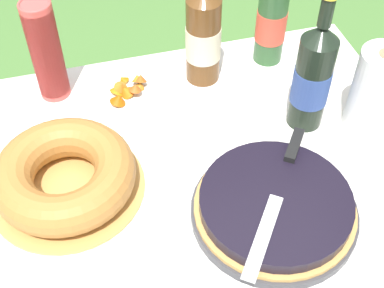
{
  "coord_description": "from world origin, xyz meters",
  "views": [
    {
      "loc": [
        -0.02,
        -0.59,
        1.62
      ],
      "look_at": [
        0.18,
        0.14,
        0.8
      ],
      "focal_mm": 50.0,
      "sensor_mm": 36.0,
      "label": 1
    }
  ],
  "objects_px": {
    "bundt_cake": "(65,175)",
    "juice_bottle_red": "(312,77)",
    "cup_stack": "(46,51)",
    "berry_tart": "(275,207)",
    "snack_plate_left": "(127,91)",
    "cider_bottle_green": "(272,17)",
    "paper_towel_roll": "(376,91)",
    "cider_bottle_amber": "(203,35)",
    "serving_knife": "(281,185)"
  },
  "relations": [
    {
      "from": "bundt_cake",
      "to": "juice_bottle_red",
      "type": "distance_m",
      "value": 0.56
    },
    {
      "from": "bundt_cake",
      "to": "cup_stack",
      "type": "relative_size",
      "value": 1.26
    },
    {
      "from": "cup_stack",
      "to": "bundt_cake",
      "type": "bearing_deg",
      "value": -90.88
    },
    {
      "from": "berry_tart",
      "to": "snack_plate_left",
      "type": "xyz_separation_m",
      "value": [
        -0.22,
        0.43,
        -0.02
      ]
    },
    {
      "from": "bundt_cake",
      "to": "cup_stack",
      "type": "xyz_separation_m",
      "value": [
        0.0,
        0.31,
        0.08
      ]
    },
    {
      "from": "cider_bottle_green",
      "to": "paper_towel_roll",
      "type": "relative_size",
      "value": 1.62
    },
    {
      "from": "cup_stack",
      "to": "cider_bottle_amber",
      "type": "xyz_separation_m",
      "value": [
        0.36,
        -0.04,
        0.0
      ]
    },
    {
      "from": "cider_bottle_green",
      "to": "snack_plate_left",
      "type": "height_order",
      "value": "cider_bottle_green"
    },
    {
      "from": "snack_plate_left",
      "to": "cider_bottle_amber",
      "type": "bearing_deg",
      "value": 5.49
    },
    {
      "from": "serving_knife",
      "to": "snack_plate_left",
      "type": "height_order",
      "value": "serving_knife"
    },
    {
      "from": "serving_knife",
      "to": "cup_stack",
      "type": "distance_m",
      "value": 0.61
    },
    {
      "from": "juice_bottle_red",
      "to": "paper_towel_roll",
      "type": "distance_m",
      "value": 0.15
    },
    {
      "from": "berry_tart",
      "to": "cider_bottle_amber",
      "type": "height_order",
      "value": "cider_bottle_amber"
    },
    {
      "from": "cider_bottle_amber",
      "to": "juice_bottle_red",
      "type": "xyz_separation_m",
      "value": [
        0.18,
        -0.21,
        0.0
      ]
    },
    {
      "from": "serving_knife",
      "to": "snack_plate_left",
      "type": "distance_m",
      "value": 0.47
    },
    {
      "from": "cup_stack",
      "to": "juice_bottle_red",
      "type": "bearing_deg",
      "value": -24.52
    },
    {
      "from": "bundt_cake",
      "to": "cider_bottle_amber",
      "type": "xyz_separation_m",
      "value": [
        0.37,
        0.27,
        0.08
      ]
    },
    {
      "from": "cider_bottle_green",
      "to": "paper_towel_roll",
      "type": "distance_m",
      "value": 0.32
    },
    {
      "from": "berry_tart",
      "to": "cider_bottle_green",
      "type": "height_order",
      "value": "cider_bottle_green"
    },
    {
      "from": "serving_knife",
      "to": "snack_plate_left",
      "type": "bearing_deg",
      "value": -113.9
    },
    {
      "from": "berry_tart",
      "to": "cider_bottle_green",
      "type": "distance_m",
      "value": 0.51
    },
    {
      "from": "serving_knife",
      "to": "cup_stack",
      "type": "relative_size",
      "value": 1.25
    },
    {
      "from": "berry_tart",
      "to": "cup_stack",
      "type": "bearing_deg",
      "value": 128.31
    },
    {
      "from": "cider_bottle_green",
      "to": "cider_bottle_amber",
      "type": "bearing_deg",
      "value": -171.38
    },
    {
      "from": "snack_plate_left",
      "to": "serving_knife",
      "type": "bearing_deg",
      "value": -60.2
    },
    {
      "from": "cup_stack",
      "to": "cider_bottle_green",
      "type": "distance_m",
      "value": 0.55
    },
    {
      "from": "serving_knife",
      "to": "cider_bottle_green",
      "type": "height_order",
      "value": "cider_bottle_green"
    },
    {
      "from": "cider_bottle_green",
      "to": "juice_bottle_red",
      "type": "distance_m",
      "value": 0.24
    },
    {
      "from": "cup_stack",
      "to": "juice_bottle_red",
      "type": "height_order",
      "value": "juice_bottle_red"
    },
    {
      "from": "cider_bottle_green",
      "to": "snack_plate_left",
      "type": "xyz_separation_m",
      "value": [
        -0.38,
        -0.05,
        -0.11
      ]
    },
    {
      "from": "berry_tart",
      "to": "cider_bottle_amber",
      "type": "relative_size",
      "value": 0.98
    },
    {
      "from": "cider_bottle_amber",
      "to": "cider_bottle_green",
      "type": "bearing_deg",
      "value": 8.62
    },
    {
      "from": "bundt_cake",
      "to": "cider_bottle_amber",
      "type": "relative_size",
      "value": 0.95
    },
    {
      "from": "berry_tart",
      "to": "cup_stack",
      "type": "height_order",
      "value": "cup_stack"
    },
    {
      "from": "snack_plate_left",
      "to": "cider_bottle_green",
      "type": "bearing_deg",
      "value": 7.01
    },
    {
      "from": "cider_bottle_green",
      "to": "serving_knife",
      "type": "bearing_deg",
      "value": -108.25
    },
    {
      "from": "berry_tart",
      "to": "cider_bottle_green",
      "type": "bearing_deg",
      "value": 70.72
    },
    {
      "from": "juice_bottle_red",
      "to": "cider_bottle_amber",
      "type": "bearing_deg",
      "value": 130.55
    },
    {
      "from": "cider_bottle_green",
      "to": "juice_bottle_red",
      "type": "bearing_deg",
      "value": -90.24
    },
    {
      "from": "bundt_cake",
      "to": "cider_bottle_amber",
      "type": "distance_m",
      "value": 0.47
    },
    {
      "from": "berry_tart",
      "to": "bundt_cake",
      "type": "height_order",
      "value": "bundt_cake"
    },
    {
      "from": "cider_bottle_green",
      "to": "paper_towel_roll",
      "type": "height_order",
      "value": "cider_bottle_green"
    },
    {
      "from": "juice_bottle_red",
      "to": "paper_towel_roll",
      "type": "xyz_separation_m",
      "value": [
        0.13,
        -0.05,
        -0.03
      ]
    },
    {
      "from": "berry_tart",
      "to": "paper_towel_roll",
      "type": "xyz_separation_m",
      "value": [
        0.3,
        0.18,
        0.07
      ]
    },
    {
      "from": "cup_stack",
      "to": "paper_towel_roll",
      "type": "height_order",
      "value": "cup_stack"
    },
    {
      "from": "cider_bottle_amber",
      "to": "paper_towel_roll",
      "type": "height_order",
      "value": "cider_bottle_amber"
    },
    {
      "from": "serving_knife",
      "to": "paper_towel_roll",
      "type": "relative_size",
      "value": 1.55
    },
    {
      "from": "serving_knife",
      "to": "bundt_cake",
      "type": "bearing_deg",
      "value": -74.19
    },
    {
      "from": "cup_stack",
      "to": "cider_bottle_green",
      "type": "relative_size",
      "value": 0.77
    },
    {
      "from": "berry_tart",
      "to": "serving_knife",
      "type": "xyz_separation_m",
      "value": [
        0.02,
        0.02,
        0.04
      ]
    }
  ]
}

